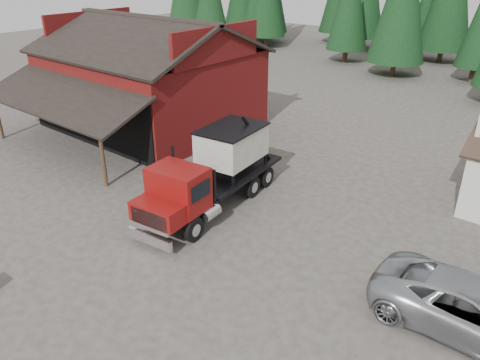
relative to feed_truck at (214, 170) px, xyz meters
The scene contains 5 objects.
ground 4.43m from the feed_truck, 90.29° to the right, with size 120.00×120.00×0.00m, color #494039.
red_barn 12.52m from the feed_truck, 151.94° to the left, with size 12.80×13.63×7.18m.
conifer_backdrop 38.02m from the feed_truck, 90.03° to the left, with size 76.00×16.00×16.00m, color black, non-canonical shape.
feed_truck is the anchor object (origin of this frame).
silver_car 11.64m from the feed_truck, ahead, with size 2.84×6.17×1.71m, color #ACAEB4.
Camera 1 is at (13.01, -10.04, 10.55)m, focal length 35.00 mm.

